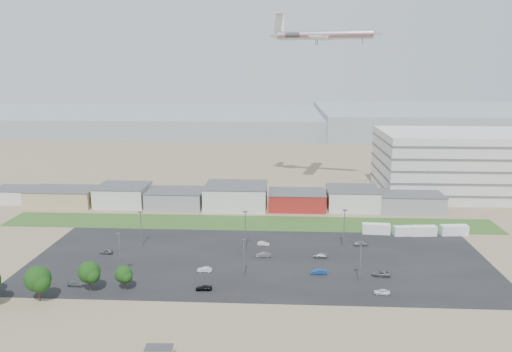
# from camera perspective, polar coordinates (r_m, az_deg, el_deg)

# --- Properties ---
(ground) EXTENTS (700.00, 700.00, 0.00)m
(ground) POSITION_cam_1_polar(r_m,az_deg,el_deg) (115.37, -2.62, -13.21)
(ground) COLOR #826A52
(ground) RESTS_ON ground
(parking_lot) EXTENTS (120.00, 50.00, 0.01)m
(parking_lot) POSITION_cam_1_polar(r_m,az_deg,el_deg) (133.31, 0.42, -9.57)
(parking_lot) COLOR black
(parking_lot) RESTS_ON ground
(grass_strip) EXTENTS (160.00, 16.00, 0.02)m
(grass_strip) POSITION_cam_1_polar(r_m,az_deg,el_deg) (163.67, -0.81, -5.37)
(grass_strip) COLOR #345A21
(grass_strip) RESTS_ON ground
(hills_backdrop) EXTENTS (700.00, 200.00, 9.00)m
(hills_backdrop) POSITION_cam_1_polar(r_m,az_deg,el_deg) (422.03, 7.11, 6.05)
(hills_backdrop) COLOR gray
(hills_backdrop) RESTS_ON ground
(building_row) EXTENTS (170.00, 20.00, 8.00)m
(building_row) POSITION_cam_1_polar(r_m,az_deg,el_deg) (182.58, -5.74, -2.25)
(building_row) COLOR silver
(building_row) RESTS_ON ground
(parking_garage) EXTENTS (80.00, 40.00, 25.00)m
(parking_garage) POSITION_cam_1_polar(r_m,az_deg,el_deg) (217.01, 24.49, 1.32)
(parking_garage) COLOR silver
(parking_garage) RESTS_ON ground
(box_trailer_a) EXTENTS (8.44, 3.11, 3.11)m
(box_trailer_a) POSITION_cam_1_polar(r_m,az_deg,el_deg) (157.21, 13.55, -5.88)
(box_trailer_a) COLOR silver
(box_trailer_a) RESTS_ON ground
(box_trailer_b) EXTENTS (7.83, 3.35, 2.85)m
(box_trailer_b) POSITION_cam_1_polar(r_m,az_deg,el_deg) (158.10, 16.79, -6.01)
(box_trailer_b) COLOR silver
(box_trailer_b) RESTS_ON ground
(box_trailer_c) EXTENTS (8.12, 3.26, 2.97)m
(box_trailer_c) POSITION_cam_1_polar(r_m,az_deg,el_deg) (159.49, 18.55, -5.95)
(box_trailer_c) COLOR silver
(box_trailer_c) RESTS_ON ground
(box_trailer_d) EXTENTS (8.35, 3.31, 3.05)m
(box_trailer_d) POSITION_cam_1_polar(r_m,az_deg,el_deg) (163.20, 21.70, -5.76)
(box_trailer_d) COLOR silver
(box_trailer_d) RESTS_ON ground
(tree_mid) EXTENTS (6.01, 6.01, 9.02)m
(tree_mid) POSITION_cam_1_polar(r_m,az_deg,el_deg) (119.53, -23.65, -10.99)
(tree_mid) COLOR black
(tree_mid) RESTS_ON ground
(tree_right) EXTENTS (5.28, 5.28, 7.92)m
(tree_right) POSITION_cam_1_polar(r_m,az_deg,el_deg) (120.77, -18.51, -10.61)
(tree_right) COLOR black
(tree_right) RESTS_ON ground
(tree_near) EXTENTS (4.25, 4.25, 6.37)m
(tree_near) POSITION_cam_1_polar(r_m,az_deg,el_deg) (119.65, -14.88, -10.99)
(tree_near) COLOR black
(tree_near) RESTS_ON ground
(lightpole_front_l) EXTENTS (1.29, 0.54, 10.98)m
(lightpole_front_l) POSITION_cam_1_polar(r_m,az_deg,el_deg) (125.83, -15.29, -8.71)
(lightpole_front_l) COLOR slate
(lightpole_front_l) RESTS_ON ground
(lightpole_front_m) EXTENTS (1.12, 0.47, 9.50)m
(lightpole_front_m) POSITION_cam_1_polar(r_m,az_deg,el_deg) (121.59, -1.38, -9.38)
(lightpole_front_m) COLOR slate
(lightpole_front_m) RESTS_ON ground
(lightpole_front_r) EXTENTS (1.15, 0.48, 9.81)m
(lightpole_front_r) POSITION_cam_1_polar(r_m,az_deg,el_deg) (121.83, 11.84, -9.53)
(lightpole_front_r) COLOR slate
(lightpole_front_r) RESTS_ON ground
(lightpole_back_l) EXTENTS (1.18, 0.49, 9.99)m
(lightpole_back_l) POSITION_cam_1_polar(r_m,az_deg,el_deg) (145.63, -13.00, -5.89)
(lightpole_back_l) COLOR slate
(lightpole_back_l) RESTS_ON ground
(lightpole_back_m) EXTENTS (1.28, 0.53, 10.91)m
(lightpole_back_m) POSITION_cam_1_polar(r_m,az_deg,el_deg) (139.25, -1.23, -6.22)
(lightpole_back_m) COLOR slate
(lightpole_back_m) RESTS_ON ground
(lightpole_back_r) EXTENTS (1.28, 0.53, 10.91)m
(lightpole_back_r) POSITION_cam_1_polar(r_m,az_deg,el_deg) (142.87, 10.03, -5.92)
(lightpole_back_r) COLOR slate
(lightpole_back_r) RESTS_ON ground
(airliner) EXTENTS (52.28, 41.17, 13.71)m
(airliner) POSITION_cam_1_polar(r_m,az_deg,el_deg) (207.00, 7.86, 15.69)
(airliner) COLOR silver
(parked_car_0) EXTENTS (4.65, 2.53, 1.24)m
(parked_car_0) POSITION_cam_1_polar(r_m,az_deg,el_deg) (127.26, 14.11, -10.76)
(parked_car_0) COLOR #595B5E
(parked_car_0) RESTS_ON ground
(parked_car_1) EXTENTS (3.96, 1.48, 1.29)m
(parked_car_1) POSITION_cam_1_polar(r_m,az_deg,el_deg) (125.53, 7.18, -10.79)
(parked_car_1) COLOR navy
(parked_car_1) RESTS_ON ground
(parked_car_2) EXTENTS (3.68, 1.80, 1.21)m
(parked_car_2) POSITION_cam_1_polar(r_m,az_deg,el_deg) (117.84, 14.18, -12.70)
(parked_car_2) COLOR silver
(parked_car_2) RESTS_ON ground
(parked_car_3) EXTENTS (3.84, 1.77, 1.09)m
(parked_car_3) POSITION_cam_1_polar(r_m,az_deg,el_deg) (116.98, -6.00, -12.60)
(parked_car_3) COLOR black
(parked_car_3) RESTS_ON ground
(parked_car_4) EXTENTS (3.65, 1.33, 1.20)m
(parked_car_4) POSITION_cam_1_polar(r_m,az_deg,el_deg) (126.55, -5.89, -10.58)
(parked_car_4) COLOR silver
(parked_car_4) RESTS_ON ground
(parked_car_5) EXTENTS (3.68, 1.79, 1.21)m
(parked_car_5) POSITION_cam_1_polar(r_m,az_deg,el_deg) (143.23, -16.75, -8.28)
(parked_car_5) COLOR #595B5E
(parked_car_5) RESTS_ON ground
(parked_car_7) EXTENTS (3.92, 1.59, 1.27)m
(parked_car_7) POSITION_cam_1_polar(r_m,az_deg,el_deg) (135.12, 0.86, -8.98)
(parked_car_7) COLOR #595B5E
(parked_car_7) RESTS_ON ground
(parked_car_8) EXTENTS (3.94, 1.91, 1.30)m
(parked_car_8) POSITION_cam_1_polar(r_m,az_deg,el_deg) (146.35, 11.86, -7.54)
(parked_car_8) COLOR #A5A5AA
(parked_car_8) RESTS_ON ground
(parked_car_10) EXTENTS (3.91, 1.74, 1.11)m
(parked_car_10) POSITION_cam_1_polar(r_m,az_deg,el_deg) (125.59, -19.90, -11.50)
(parked_car_10) COLOR #595B5E
(parked_car_10) RESTS_ON ground
(parked_car_11) EXTENTS (3.51, 1.59, 1.12)m
(parked_car_11) POSITION_cam_1_polar(r_m,az_deg,el_deg) (143.42, 0.86, -7.73)
(parked_car_11) COLOR silver
(parked_car_11) RESTS_ON ground
(parked_car_12) EXTENTS (4.02, 1.78, 1.15)m
(parked_car_12) POSITION_cam_1_polar(r_m,az_deg,el_deg) (135.76, 7.29, -9.00)
(parked_car_12) COLOR #A5A5AA
(parked_car_12) RESTS_ON ground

